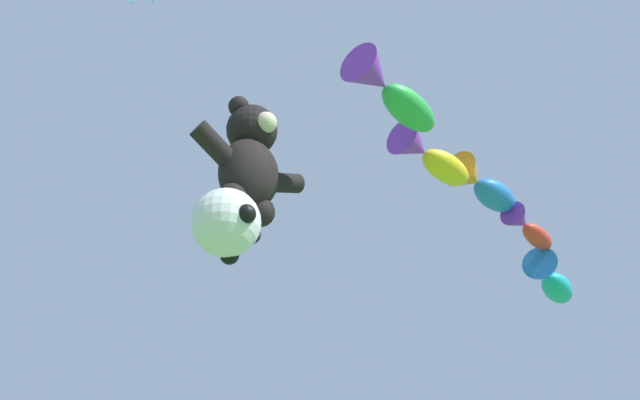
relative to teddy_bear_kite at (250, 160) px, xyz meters
The scene contains 7 objects.
teddy_bear_kite is the anchor object (origin of this frame).
soccer_ball_kite 1.72m from the teddy_bear_kite, 155.35° to the right, with size 1.15×1.15×1.06m.
fish_kite_emerald 2.79m from the teddy_bear_kite, 48.76° to the right, with size 2.28×0.93×0.78m.
fish_kite_goldfin 4.10m from the teddy_bear_kite, 16.06° to the right, with size 2.07×0.78×0.77m.
fish_kite_cobalt 6.18m from the teddy_bear_kite, ahead, with size 2.08×0.87×0.85m.
fish_kite_crimson 7.92m from the teddy_bear_kite, ahead, with size 1.97×0.78×0.62m.
fish_kite_teal 9.66m from the teddy_bear_kite, ahead, with size 2.35×1.34×0.88m.
Camera 1 is at (-7.36, -0.97, 1.41)m, focal length 40.00 mm.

